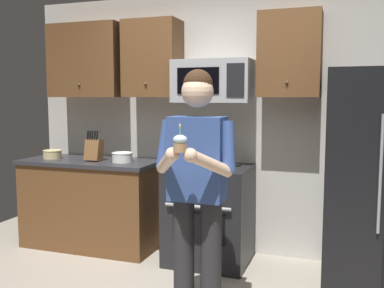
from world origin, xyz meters
TOP-DOWN VIEW (x-y plane):
  - wall_back at (0.00, 1.75)m, footprint 4.40×0.10m
  - oven_range at (-0.15, 1.36)m, footprint 0.76×0.70m
  - microwave at (-0.15, 1.48)m, footprint 0.74×0.41m
  - refrigerator at (1.35, 1.32)m, footprint 0.90×0.75m
  - cabinet_row_upper at (-0.72, 1.53)m, footprint 2.78×0.36m
  - counter_left at (-1.45, 1.38)m, footprint 1.44×0.66m
  - knife_block at (-1.38, 1.33)m, footprint 0.16×0.15m
  - bowl_large_white at (-1.06, 1.35)m, footprint 0.21×0.21m
  - bowl_small_colored at (-1.89, 1.33)m, footprint 0.20×0.20m
  - person at (0.08, 0.29)m, footprint 0.60×0.48m
  - cupcake at (0.08, -0.04)m, footprint 0.09×0.09m

SIDE VIEW (x-z plane):
  - oven_range at x=-0.15m, z-range 0.00..0.93m
  - counter_left at x=-1.45m, z-range 0.00..0.92m
  - refrigerator at x=1.35m, z-range 0.00..1.80m
  - bowl_small_colored at x=-1.89m, z-range 0.92..1.01m
  - bowl_large_white at x=-1.06m, z-range 0.92..1.02m
  - person at x=0.08m, z-range 0.11..1.88m
  - knife_block at x=-1.38m, z-range 0.88..1.20m
  - cupcake at x=0.08m, z-range 1.20..1.38m
  - wall_back at x=0.00m, z-range 0.00..2.60m
  - microwave at x=-0.15m, z-range 1.52..1.92m
  - cabinet_row_upper at x=-0.72m, z-range 1.57..2.33m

